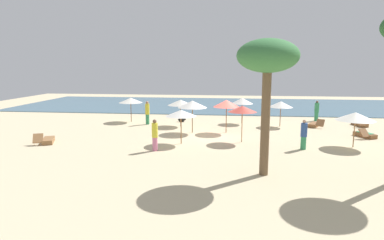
% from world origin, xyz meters
% --- Properties ---
extents(ground_plane, '(60.00, 60.00, 0.00)m').
position_xyz_m(ground_plane, '(0.00, 0.00, 0.00)').
color(ground_plane, beige).
extents(ocean_water, '(48.00, 16.00, 0.06)m').
position_xyz_m(ocean_water, '(0.00, 17.00, 0.03)').
color(ocean_water, '#476B7F').
rests_on(ocean_water, ground_plane).
extents(umbrella_0, '(1.86, 1.86, 2.34)m').
position_xyz_m(umbrella_0, '(0.30, 1.01, 2.09)').
color(umbrella_0, brown).
rests_on(umbrella_0, ground_plane).
extents(umbrella_1, '(1.76, 1.76, 2.10)m').
position_xyz_m(umbrella_1, '(1.52, 4.92, 1.87)').
color(umbrella_1, brown).
rests_on(umbrella_1, ground_plane).
extents(umbrella_2, '(2.05, 2.05, 2.29)m').
position_xyz_m(umbrella_2, '(-2.09, 0.66, 2.04)').
color(umbrella_2, olive).
rests_on(umbrella_2, ground_plane).
extents(umbrella_3, '(1.83, 1.83, 1.98)m').
position_xyz_m(umbrella_3, '(4.46, 3.86, 1.75)').
color(umbrella_3, brown).
rests_on(umbrella_3, ground_plane).
extents(umbrella_4, '(2.21, 2.21, 2.07)m').
position_xyz_m(umbrella_4, '(7.79, -2.41, 1.83)').
color(umbrella_4, olive).
rests_on(umbrella_4, ground_plane).
extents(umbrella_5, '(1.97, 1.97, 2.04)m').
position_xyz_m(umbrella_5, '(-7.80, 4.66, 1.83)').
color(umbrella_5, brown).
rests_on(umbrella_5, ground_plane).
extents(umbrella_6, '(1.78, 1.78, 2.29)m').
position_xyz_m(umbrella_6, '(1.32, -1.86, 2.09)').
color(umbrella_6, olive).
rests_on(umbrella_6, ground_plane).
extents(umbrella_7, '(2.02, 2.02, 2.08)m').
position_xyz_m(umbrella_7, '(-3.32, 3.20, 1.86)').
color(umbrella_7, brown).
rests_on(umbrella_7, ground_plane).
extents(umbrella_8, '(1.88, 1.88, 2.09)m').
position_xyz_m(umbrella_8, '(-2.38, -2.74, 1.90)').
color(umbrella_8, olive).
rests_on(umbrella_8, ground_plane).
extents(lounger_0, '(0.90, 1.76, 0.70)m').
position_xyz_m(lounger_0, '(10.75, 4.77, 0.17)').
color(lounger_0, brown).
rests_on(lounger_0, ground_plane).
extents(lounger_1, '(1.27, 1.78, 0.68)m').
position_xyz_m(lounger_1, '(9.53, 0.48, 0.18)').
color(lounger_1, brown).
rests_on(lounger_1, ground_plane).
extents(lounger_2, '(1.21, 1.79, 0.68)m').
position_xyz_m(lounger_2, '(-10.65, -3.53, 0.17)').
color(lounger_2, olive).
rests_on(lounger_2, ground_plane).
extents(lounger_3, '(1.29, 1.78, 0.67)m').
position_xyz_m(lounger_3, '(7.12, 4.04, 0.17)').
color(lounger_3, brown).
rests_on(lounger_3, ground_plane).
extents(person_0, '(0.47, 0.47, 1.79)m').
position_xyz_m(person_0, '(-3.59, -4.59, 0.91)').
color(person_0, '#D17299').
rests_on(person_0, ground_plane).
extents(person_1, '(0.53, 0.53, 1.75)m').
position_xyz_m(person_1, '(7.95, 6.96, 0.87)').
color(person_1, '#338C59').
rests_on(person_1, ground_plane).
extents(person_2, '(0.39, 0.39, 1.73)m').
position_xyz_m(person_2, '(4.76, -3.28, 0.86)').
color(person_2, '#338C59').
rests_on(person_2, ground_plane).
extents(person_3, '(0.42, 0.42, 1.89)m').
position_xyz_m(person_3, '(-6.10, 3.56, 0.96)').
color(person_3, '#338C59').
rests_on(person_3, ground_plane).
extents(palm_2, '(2.60, 2.60, 5.88)m').
position_xyz_m(palm_2, '(2.10, -8.05, 4.98)').
color(palm_2, brown).
rests_on(palm_2, ground_plane).
extents(dog, '(0.71, 0.40, 0.33)m').
position_xyz_m(dog, '(-3.50, 5.11, 0.17)').
color(dog, black).
rests_on(dog, ground_plane).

